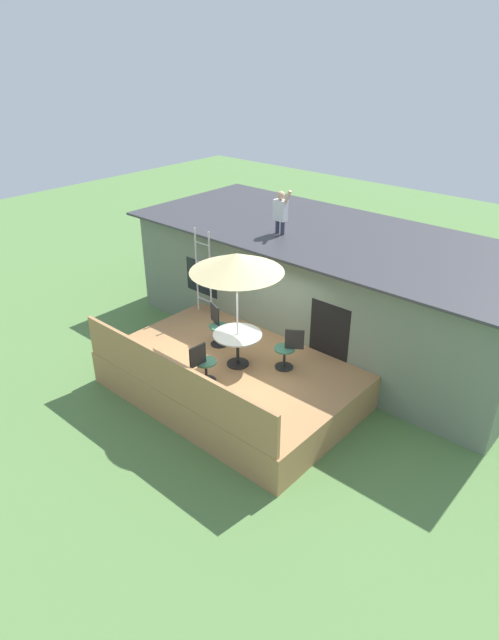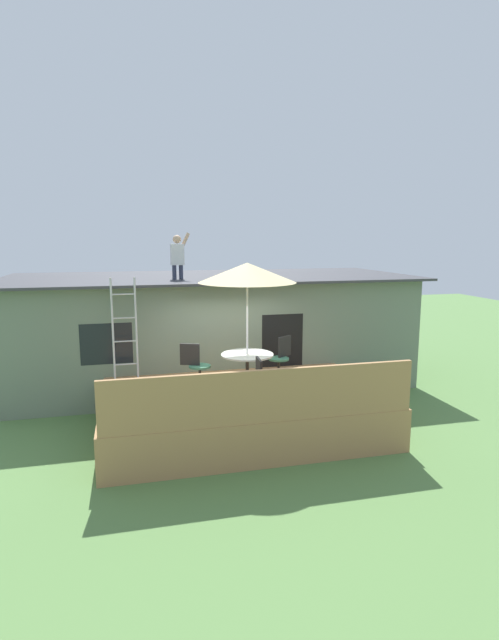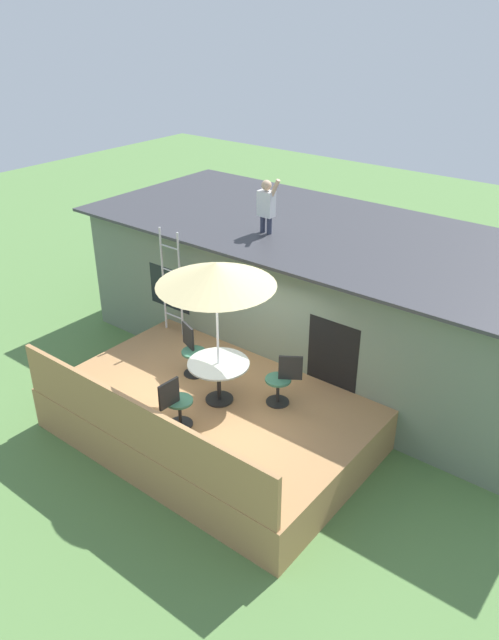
# 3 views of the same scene
# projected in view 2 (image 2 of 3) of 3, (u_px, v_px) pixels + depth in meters

# --- Properties ---
(ground_plane) EXTENTS (40.00, 40.00, 0.00)m
(ground_plane) POSITION_uv_depth(u_px,v_px,m) (241.00, 429.00, 9.90)
(ground_plane) COLOR #567F42
(house) EXTENTS (10.50, 4.50, 2.83)m
(house) POSITION_uv_depth(u_px,v_px,m) (211.00, 328.00, 13.11)
(house) COLOR slate
(house) RESTS_ON ground
(deck) EXTENTS (5.40, 3.62, 0.80)m
(deck) POSITION_uv_depth(u_px,v_px,m) (241.00, 410.00, 9.83)
(deck) COLOR #A87A4C
(deck) RESTS_ON ground
(deck_railing) EXTENTS (5.30, 0.08, 0.90)m
(deck_railing) POSITION_uv_depth(u_px,v_px,m) (265.00, 396.00, 8.00)
(deck_railing) COLOR #A87A4C
(deck_railing) RESTS_ON deck
(patio_table) EXTENTS (1.04, 1.04, 0.74)m
(patio_table) POSITION_uv_depth(u_px,v_px,m) (247.00, 362.00, 9.69)
(patio_table) COLOR black
(patio_table) RESTS_ON deck
(patio_umbrella) EXTENTS (1.90, 1.90, 2.54)m
(patio_umbrella) POSITION_uv_depth(u_px,v_px,m) (247.00, 273.00, 9.40)
(patio_umbrella) COLOR silver
(patio_umbrella) RESTS_ON deck
(step_ladder) EXTENTS (0.52, 0.04, 2.20)m
(step_ladder) POSITION_uv_depth(u_px,v_px,m) (125.00, 330.00, 10.30)
(step_ladder) COLOR silver
(step_ladder) RESTS_ON deck
(person_figure) EXTENTS (0.47, 0.20, 1.11)m
(person_figure) POSITION_uv_depth(u_px,v_px,m) (178.00, 254.00, 11.70)
(person_figure) COLOR #33384C
(person_figure) RESTS_ON house
(patio_chair_left) EXTENTS (0.60, 0.44, 0.92)m
(patio_chair_left) POSITION_uv_depth(u_px,v_px,m) (196.00, 366.00, 9.84)
(patio_chair_left) COLOR black
(patio_chair_left) RESTS_ON deck
(patio_chair_right) EXTENTS (0.56, 0.46, 0.92)m
(patio_chair_right) POSITION_uv_depth(u_px,v_px,m) (281.00, 358.00, 10.50)
(patio_chair_right) COLOR black
(patio_chair_right) RESTS_ON deck
(patio_chair_near) EXTENTS (0.44, 0.62, 0.92)m
(patio_chair_near) POSITION_uv_depth(u_px,v_px,m) (257.00, 382.00, 8.76)
(patio_chair_near) COLOR black
(patio_chair_near) RESTS_ON deck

